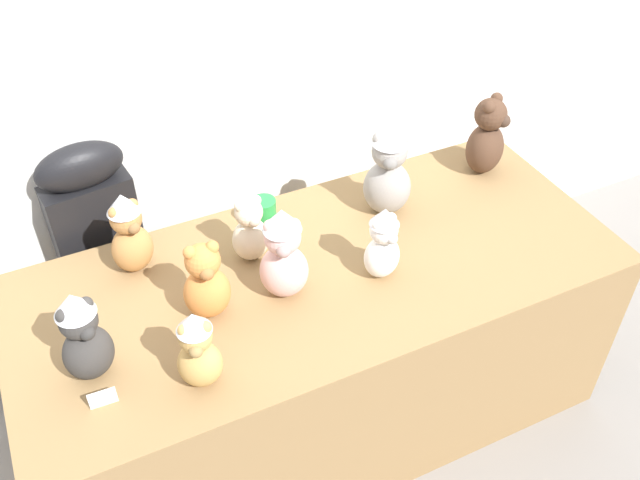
{
  "coord_description": "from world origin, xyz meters",
  "views": [
    {
      "loc": [
        -0.67,
        -1.16,
        2.19
      ],
      "look_at": [
        0.0,
        0.25,
        0.83
      ],
      "focal_mm": 39.41,
      "sensor_mm": 36.0,
      "label": 1
    }
  ],
  "objects_px": {
    "teddy_bear_cream": "(250,231)",
    "teddy_bear_charcoal": "(84,337)",
    "teddy_bear_honey": "(198,351)",
    "party_cup_green": "(264,214)",
    "teddy_bear_ginger": "(206,283)",
    "teddy_bear_caramel": "(129,234)",
    "teddy_bear_blush": "(283,254)",
    "teddy_bear_cocoa": "(487,138)",
    "teddy_bear_ash": "(388,170)",
    "instrument_case": "(107,266)",
    "teddy_bear_snow": "(383,244)",
    "display_table": "(320,346)"
  },
  "relations": [
    {
      "from": "teddy_bear_ash",
      "to": "teddy_bear_cream",
      "type": "bearing_deg",
      "value": -149.95
    },
    {
      "from": "instrument_case",
      "to": "teddy_bear_charcoal",
      "type": "height_order",
      "value": "instrument_case"
    },
    {
      "from": "teddy_bear_honey",
      "to": "party_cup_green",
      "type": "bearing_deg",
      "value": 72.89
    },
    {
      "from": "teddy_bear_ginger",
      "to": "teddy_bear_blush",
      "type": "relative_size",
      "value": 0.83
    },
    {
      "from": "teddy_bear_cocoa",
      "to": "teddy_bear_ginger",
      "type": "xyz_separation_m",
      "value": [
        -1.11,
        -0.25,
        -0.02
      ]
    },
    {
      "from": "teddy_bear_cocoa",
      "to": "teddy_bear_cream",
      "type": "relative_size",
      "value": 1.3
    },
    {
      "from": "instrument_case",
      "to": "teddy_bear_cream",
      "type": "xyz_separation_m",
      "value": [
        0.41,
        -0.39,
        0.31
      ]
    },
    {
      "from": "teddy_bear_ginger",
      "to": "teddy_bear_caramel",
      "type": "bearing_deg",
      "value": 121.2
    },
    {
      "from": "party_cup_green",
      "to": "teddy_bear_snow",
      "type": "bearing_deg",
      "value": -56.69
    },
    {
      "from": "instrument_case",
      "to": "party_cup_green",
      "type": "relative_size",
      "value": 9.18
    },
    {
      "from": "teddy_bear_honey",
      "to": "teddy_bear_caramel",
      "type": "distance_m",
      "value": 0.51
    },
    {
      "from": "teddy_bear_snow",
      "to": "teddy_bear_ash",
      "type": "distance_m",
      "value": 0.31
    },
    {
      "from": "teddy_bear_ginger",
      "to": "teddy_bear_caramel",
      "type": "distance_m",
      "value": 0.31
    },
    {
      "from": "instrument_case",
      "to": "teddy_bear_honey",
      "type": "distance_m",
      "value": 0.86
    },
    {
      "from": "teddy_bear_ginger",
      "to": "teddy_bear_charcoal",
      "type": "height_order",
      "value": "teddy_bear_charcoal"
    },
    {
      "from": "teddy_bear_blush",
      "to": "teddy_bear_cream",
      "type": "bearing_deg",
      "value": 119.18
    },
    {
      "from": "teddy_bear_charcoal",
      "to": "party_cup_green",
      "type": "relative_size",
      "value": 2.65
    },
    {
      "from": "teddy_bear_honey",
      "to": "teddy_bear_caramel",
      "type": "relative_size",
      "value": 0.91
    },
    {
      "from": "teddy_bear_snow",
      "to": "teddy_bear_ginger",
      "type": "height_order",
      "value": "teddy_bear_ginger"
    },
    {
      "from": "instrument_case",
      "to": "teddy_bear_blush",
      "type": "height_order",
      "value": "teddy_bear_blush"
    },
    {
      "from": "teddy_bear_cocoa",
      "to": "party_cup_green",
      "type": "bearing_deg",
      "value": 144.86
    },
    {
      "from": "instrument_case",
      "to": "teddy_bear_cream",
      "type": "relative_size",
      "value": 4.44
    },
    {
      "from": "display_table",
      "to": "teddy_bear_snow",
      "type": "height_order",
      "value": "teddy_bear_snow"
    },
    {
      "from": "teddy_bear_cream",
      "to": "teddy_bear_charcoal",
      "type": "xyz_separation_m",
      "value": [
        -0.54,
        -0.24,
        0.04
      ]
    },
    {
      "from": "teddy_bear_ginger",
      "to": "teddy_bear_caramel",
      "type": "height_order",
      "value": "teddy_bear_caramel"
    },
    {
      "from": "teddy_bear_blush",
      "to": "teddy_bear_cocoa",
      "type": "bearing_deg",
      "value": 36.85
    },
    {
      "from": "teddy_bear_caramel",
      "to": "teddy_bear_ash",
      "type": "bearing_deg",
      "value": -22.96
    },
    {
      "from": "instrument_case",
      "to": "teddy_bear_ginger",
      "type": "xyz_separation_m",
      "value": [
        0.21,
        -0.56,
        0.32
      ]
    },
    {
      "from": "teddy_bear_snow",
      "to": "teddy_bear_caramel",
      "type": "distance_m",
      "value": 0.75
    },
    {
      "from": "teddy_bear_snow",
      "to": "party_cup_green",
      "type": "bearing_deg",
      "value": 112.09
    },
    {
      "from": "display_table",
      "to": "teddy_bear_ash",
      "type": "distance_m",
      "value": 0.64
    },
    {
      "from": "teddy_bear_ash",
      "to": "teddy_bear_blush",
      "type": "height_order",
      "value": "teddy_bear_ash"
    },
    {
      "from": "teddy_bear_cocoa",
      "to": "teddy_bear_caramel",
      "type": "height_order",
      "value": "teddy_bear_cocoa"
    },
    {
      "from": "teddy_bear_snow",
      "to": "party_cup_green",
      "type": "height_order",
      "value": "teddy_bear_snow"
    },
    {
      "from": "teddy_bear_blush",
      "to": "teddy_bear_charcoal",
      "type": "bearing_deg",
      "value": -154.12
    },
    {
      "from": "teddy_bear_caramel",
      "to": "party_cup_green",
      "type": "xyz_separation_m",
      "value": [
        0.43,
        0.01,
        -0.08
      ]
    },
    {
      "from": "teddy_bear_ginger",
      "to": "teddy_bear_honey",
      "type": "relative_size",
      "value": 1.02
    },
    {
      "from": "teddy_bear_cream",
      "to": "teddy_bear_ginger",
      "type": "distance_m",
      "value": 0.26
    },
    {
      "from": "teddy_bear_cocoa",
      "to": "teddy_bear_blush",
      "type": "height_order",
      "value": "teddy_bear_blush"
    },
    {
      "from": "teddy_bear_honey",
      "to": "teddy_bear_ash",
      "type": "bearing_deg",
      "value": 47.82
    },
    {
      "from": "teddy_bear_cream",
      "to": "teddy_bear_charcoal",
      "type": "relative_size",
      "value": 0.78
    },
    {
      "from": "display_table",
      "to": "teddy_bear_cocoa",
      "type": "distance_m",
      "value": 0.93
    },
    {
      "from": "teddy_bear_ginger",
      "to": "teddy_bear_cocoa",
      "type": "bearing_deg",
      "value": 16.81
    },
    {
      "from": "teddy_bear_ash",
      "to": "teddy_bear_charcoal",
      "type": "distance_m",
      "value": 1.06
    },
    {
      "from": "display_table",
      "to": "teddy_bear_honey",
      "type": "height_order",
      "value": "teddy_bear_honey"
    },
    {
      "from": "teddy_bear_ash",
      "to": "teddy_bear_blush",
      "type": "xyz_separation_m",
      "value": [
        -0.46,
        -0.21,
        -0.02
      ]
    },
    {
      "from": "display_table",
      "to": "teddy_bear_snow",
      "type": "bearing_deg",
      "value": -31.28
    },
    {
      "from": "teddy_bear_ash",
      "to": "teddy_bear_ginger",
      "type": "distance_m",
      "value": 0.71
    },
    {
      "from": "teddy_bear_honey",
      "to": "party_cup_green",
      "type": "xyz_separation_m",
      "value": [
        0.38,
        0.51,
        -0.07
      ]
    },
    {
      "from": "teddy_bear_cocoa",
      "to": "teddy_bear_ash",
      "type": "distance_m",
      "value": 0.43
    }
  ]
}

